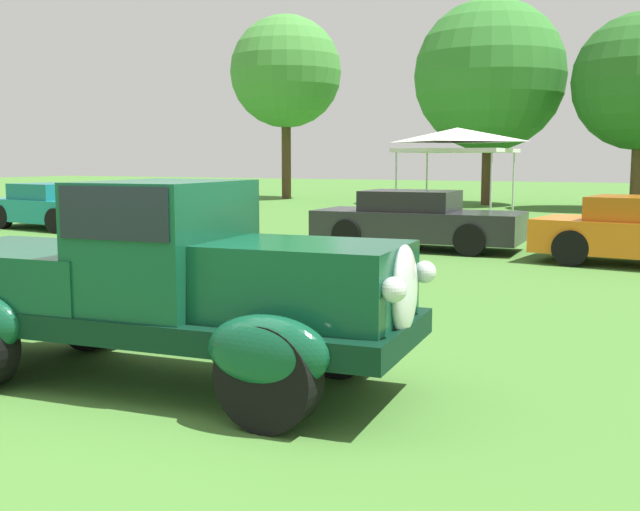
# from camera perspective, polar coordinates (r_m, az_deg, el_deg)

# --- Properties ---
(ground_plane) EXTENTS (120.00, 120.00, 0.00)m
(ground_plane) POSITION_cam_1_polar(r_m,az_deg,el_deg) (6.26, -12.56, -10.43)
(ground_plane) COLOR #42752D
(feature_pickup_truck) EXTENTS (4.58, 2.10, 1.70)m
(feature_pickup_truck) POSITION_cam_1_polar(r_m,az_deg,el_deg) (6.52, -11.96, -1.86)
(feature_pickup_truck) COLOR black
(feature_pickup_truck) RESTS_ON ground_plane
(show_car_teal) EXTENTS (4.07, 2.17, 1.22)m
(show_car_teal) POSITION_cam_1_polar(r_m,az_deg,el_deg) (21.92, -19.39, 3.46)
(show_car_teal) COLOR teal
(show_car_teal) RESTS_ON ground_plane
(show_car_charcoal) EXTENTS (4.34, 1.88, 1.22)m
(show_car_charcoal) POSITION_cam_1_polar(r_m,az_deg,el_deg) (16.12, 7.17, 2.61)
(show_car_charcoal) COLOR #28282D
(show_car_charcoal) RESTS_ON ground_plane
(canopy_tent_left_field) EXTENTS (2.80, 2.80, 2.71)m
(canopy_tent_left_field) POSITION_cam_1_polar(r_m,az_deg,el_deg) (21.11, 10.19, 8.58)
(canopy_tent_left_field) COLOR #B7B7BC
(canopy_tent_left_field) RESTS_ON ground_plane
(treeline_far_left) EXTENTS (5.17, 5.17, 8.49)m
(treeline_far_left) POSITION_cam_1_polar(r_m,az_deg,el_deg) (36.58, -2.56, 13.49)
(treeline_far_left) COLOR #47331E
(treeline_far_left) RESTS_ON ground_plane
(treeline_mid_left) EXTENTS (6.08, 6.08, 8.25)m
(treeline_mid_left) POSITION_cam_1_polar(r_m,az_deg,el_deg) (32.40, 12.52, 12.94)
(treeline_mid_left) COLOR #47331E
(treeline_mid_left) RESTS_ON ground_plane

